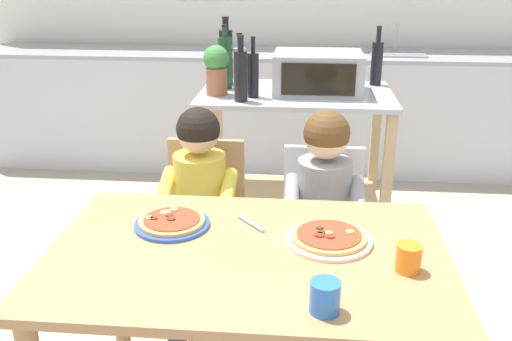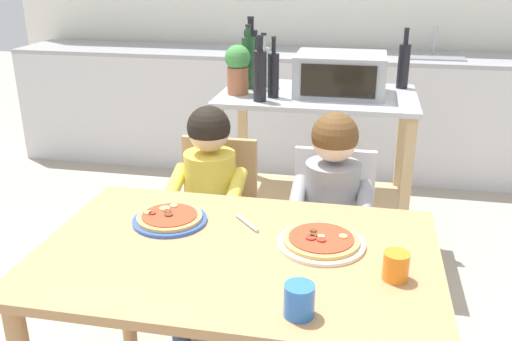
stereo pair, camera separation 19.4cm
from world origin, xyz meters
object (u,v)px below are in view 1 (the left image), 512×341
at_px(drinking_cup_blue, 325,297).
at_px(pizza_plate_blue_rimmed, 172,222).
at_px(bottle_squat_spirits, 225,62).
at_px(drinking_cup_orange, 409,258).
at_px(dining_chair_right, 322,229).
at_px(bottle_brown_beer, 240,66).
at_px(child_in_grey_shirt, 324,206).
at_px(toaster_oven, 318,73).
at_px(serving_spoon, 251,223).
at_px(dining_chair_left, 204,218).
at_px(bottle_dark_olive_oil, 226,56).
at_px(kitchen_island_cart, 295,147).
at_px(potted_herb_plant, 216,68).
at_px(bottle_tall_green_wine, 377,62).
at_px(bottle_slim_sauce, 253,74).
at_px(child_in_yellow_shirt, 198,198).
at_px(pizza_plate_cream, 329,238).
at_px(bottle_clear_vinegar, 241,74).
at_px(dining_table, 247,281).

bearing_deg(drinking_cup_blue, pizza_plate_blue_rimmed, 138.58).
relative_size(bottle_squat_spirits, drinking_cup_orange, 4.06).
bearing_deg(dining_chair_right, pizza_plate_blue_rimmed, -135.55).
relative_size(bottle_brown_beer, dining_chair_right, 0.35).
height_order(bottle_brown_beer, child_in_grey_shirt, bottle_brown_beer).
xyz_separation_m(bottle_squat_spirits, child_in_grey_shirt, (0.52, -0.89, -0.41)).
xyz_separation_m(toaster_oven, serving_spoon, (-0.23, -1.19, -0.28)).
bearing_deg(dining_chair_left, bottle_dark_olive_oil, 90.49).
xyz_separation_m(bottle_brown_beer, pizza_plate_blue_rimmed, (-0.08, -1.34, -0.28)).
relative_size(kitchen_island_cart, drinking_cup_orange, 12.25).
height_order(bottle_squat_spirits, potted_herb_plant, bottle_squat_spirits).
distance_m(child_in_grey_shirt, serving_spoon, 0.45).
height_order(toaster_oven, drinking_cup_blue, toaster_oven).
bearing_deg(bottle_tall_green_wine, serving_spoon, -111.43).
distance_m(bottle_slim_sauce, child_in_yellow_shirt, 0.78).
relative_size(bottle_tall_green_wine, potted_herb_plant, 1.26).
bearing_deg(kitchen_island_cart, bottle_slim_sauce, -149.42).
bearing_deg(child_in_grey_shirt, child_in_yellow_shirt, 174.21).
bearing_deg(dining_chair_right, child_in_grey_shirt, -90.00).
bearing_deg(child_in_grey_shirt, pizza_plate_blue_rimmed, -143.33).
relative_size(bottle_brown_beer, pizza_plate_blue_rimmed, 1.12).
bearing_deg(pizza_plate_cream, bottle_dark_olive_oil, 109.94).
bearing_deg(child_in_grey_shirt, bottle_dark_olive_oil, 117.75).
xyz_separation_m(toaster_oven, pizza_plate_blue_rimmed, (-0.49, -1.22, -0.27)).
bearing_deg(pizza_plate_blue_rimmed, bottle_tall_green_wine, 60.41).
bearing_deg(child_in_yellow_shirt, bottle_clear_vinegar, 77.93).
xyz_separation_m(toaster_oven, dining_chair_left, (-0.49, -0.66, -0.54)).
height_order(dining_chair_left, drinking_cup_blue, dining_chair_left).
bearing_deg(child_in_grey_shirt, dining_chair_left, 161.16).
distance_m(toaster_oven, bottle_squat_spirits, 0.49).
distance_m(dining_chair_left, serving_spoon, 0.65).
xyz_separation_m(dining_table, drinking_cup_orange, (0.47, -0.07, 0.15)).
height_order(bottle_brown_beer, bottle_clear_vinegar, bottle_clear_vinegar).
bearing_deg(serving_spoon, kitchen_island_cart, 84.19).
distance_m(kitchen_island_cart, child_in_grey_shirt, 0.84).
distance_m(bottle_squat_spirits, dining_chair_right, 1.09).
relative_size(toaster_oven, drinking_cup_orange, 5.48).
distance_m(toaster_oven, potted_herb_plant, 0.52).
relative_size(potted_herb_plant, dining_chair_right, 0.31).
bearing_deg(kitchen_island_cart, dining_chair_right, -78.95).
xyz_separation_m(kitchen_island_cart, bottle_clear_vinegar, (-0.26, -0.22, 0.43)).
bearing_deg(dining_chair_right, dining_chair_left, 174.03).
height_order(dining_chair_right, child_in_yellow_shirt, child_in_yellow_shirt).
bearing_deg(bottle_squat_spirits, serving_spoon, -78.23).
bearing_deg(dining_chair_left, bottle_tall_green_wine, 46.86).
distance_m(bottle_tall_green_wine, child_in_yellow_shirt, 1.35).
bearing_deg(drinking_cup_orange, serving_spoon, 152.47).
xyz_separation_m(bottle_tall_green_wine, serving_spoon, (-0.55, -1.40, -0.30)).
bearing_deg(drinking_cup_blue, serving_spoon, 116.54).
distance_m(bottle_squat_spirits, bottle_slim_sauce, 0.25).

